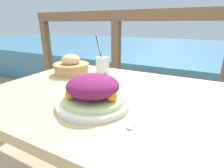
# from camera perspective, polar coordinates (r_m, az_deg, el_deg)

# --- Properties ---
(patio_table) EXTENTS (1.27, 0.82, 0.74)m
(patio_table) POSITION_cam_1_polar(r_m,az_deg,el_deg) (0.81, 4.05, -9.84)
(patio_table) COLOR tan
(patio_table) RESTS_ON ground_plane
(railing_fence) EXTENTS (2.80, 0.08, 1.15)m
(railing_fence) POSITION_cam_1_polar(r_m,az_deg,el_deg) (1.54, 17.02, 9.82)
(railing_fence) COLOR brown
(railing_fence) RESTS_ON ground_plane
(sea_backdrop) EXTENTS (12.00, 4.00, 0.56)m
(sea_backdrop) POSITION_cam_1_polar(r_m,az_deg,el_deg) (4.08, 23.19, 7.02)
(sea_backdrop) COLOR teal
(sea_backdrop) RESTS_ON ground_plane
(salad_plate) EXTENTS (0.28, 0.28, 0.12)m
(salad_plate) POSITION_cam_1_polar(r_m,az_deg,el_deg) (0.67, -6.15, -2.81)
(salad_plate) COLOR white
(salad_plate) RESTS_ON patio_table
(drink_glass) EXTENTS (0.08, 0.07, 0.24)m
(drink_glass) POSITION_cam_1_polar(r_m,az_deg,el_deg) (0.99, -3.09, 5.30)
(drink_glass) COLOR silver
(drink_glass) RESTS_ON patio_table
(bread_basket) EXTENTS (0.22, 0.22, 0.12)m
(bread_basket) POSITION_cam_1_polar(r_m,az_deg,el_deg) (1.12, -13.14, 5.70)
(bread_basket) COLOR tan
(bread_basket) RESTS_ON patio_table
(fork) EXTENTS (0.02, 0.18, 0.00)m
(fork) POSITION_cam_1_polar(r_m,az_deg,el_deg) (0.61, 8.69, -10.21)
(fork) COLOR silver
(fork) RESTS_ON patio_table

